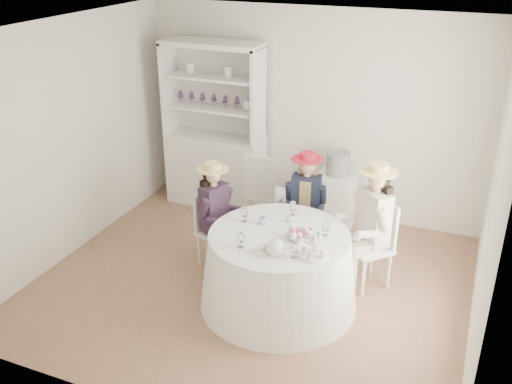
% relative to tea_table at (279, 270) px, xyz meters
% --- Properties ---
extents(ground, '(4.50, 4.50, 0.00)m').
position_rel_tea_table_xyz_m(ground, '(-0.39, 0.24, -0.40)').
color(ground, brown).
rests_on(ground, ground).
extents(ceiling, '(4.50, 4.50, 0.00)m').
position_rel_tea_table_xyz_m(ceiling, '(-0.39, 0.24, 2.30)').
color(ceiling, white).
rests_on(ceiling, wall_back).
extents(wall_back, '(4.50, 0.00, 4.50)m').
position_rel_tea_table_xyz_m(wall_back, '(-0.39, 2.24, 0.95)').
color(wall_back, silver).
rests_on(wall_back, ground).
extents(wall_front, '(4.50, 0.00, 4.50)m').
position_rel_tea_table_xyz_m(wall_front, '(-0.39, -1.76, 0.95)').
color(wall_front, silver).
rests_on(wall_front, ground).
extents(wall_left, '(0.00, 4.50, 4.50)m').
position_rel_tea_table_xyz_m(wall_left, '(-2.64, 0.24, 0.95)').
color(wall_left, silver).
rests_on(wall_left, ground).
extents(wall_right, '(0.00, 4.50, 4.50)m').
position_rel_tea_table_xyz_m(wall_right, '(1.86, 0.24, 0.95)').
color(wall_right, silver).
rests_on(wall_right, ground).
extents(tea_table, '(1.60, 1.60, 0.80)m').
position_rel_tea_table_xyz_m(tea_table, '(0.00, 0.00, 0.00)').
color(tea_table, white).
rests_on(tea_table, ground).
extents(hutch, '(1.35, 0.57, 2.25)m').
position_rel_tea_table_xyz_m(hutch, '(-1.65, 1.95, 0.40)').
color(hutch, silver).
rests_on(hutch, ground).
extents(side_table, '(0.47, 0.47, 0.72)m').
position_rel_tea_table_xyz_m(side_table, '(0.08, 1.88, -0.04)').
color(side_table, silver).
rests_on(side_table, ground).
extents(hatbox, '(0.36, 0.36, 0.30)m').
position_rel_tea_table_xyz_m(hatbox, '(0.08, 1.88, 0.47)').
color(hatbox, black).
rests_on(hatbox, side_table).
extents(guest_left, '(0.51, 0.47, 1.25)m').
position_rel_tea_table_xyz_m(guest_left, '(-0.92, 0.45, 0.30)').
color(guest_left, silver).
rests_on(guest_left, ground).
extents(guest_mid, '(0.48, 0.50, 1.28)m').
position_rel_tea_table_xyz_m(guest_mid, '(-0.06, 1.03, 0.33)').
color(guest_mid, silver).
rests_on(guest_mid, ground).
extents(guest_right, '(0.59, 0.60, 1.41)m').
position_rel_tea_table_xyz_m(guest_right, '(0.77, 0.68, 0.39)').
color(guest_right, silver).
rests_on(guest_right, ground).
extents(spare_chair, '(0.45, 0.45, 1.06)m').
position_rel_tea_table_xyz_m(spare_chair, '(-0.72, 1.40, 0.17)').
color(spare_chair, silver).
rests_on(spare_chair, ground).
extents(teacup_a, '(0.10, 0.10, 0.06)m').
position_rel_tea_table_xyz_m(teacup_a, '(-0.24, 0.14, 0.44)').
color(teacup_a, white).
rests_on(teacup_a, tea_table).
extents(teacup_b, '(0.08, 0.08, 0.06)m').
position_rel_tea_table_xyz_m(teacup_b, '(0.00, 0.28, 0.44)').
color(teacup_b, white).
rests_on(teacup_b, tea_table).
extents(teacup_c, '(0.12, 0.12, 0.07)m').
position_rel_tea_table_xyz_m(teacup_c, '(0.27, 0.07, 0.44)').
color(teacup_c, white).
rests_on(teacup_c, tea_table).
extents(flower_bowl, '(0.28, 0.28, 0.05)m').
position_rel_tea_table_xyz_m(flower_bowl, '(0.19, -0.03, 0.43)').
color(flower_bowl, white).
rests_on(flower_bowl, tea_table).
extents(flower_arrangement, '(0.17, 0.17, 0.06)m').
position_rel_tea_table_xyz_m(flower_arrangement, '(0.20, -0.02, 0.49)').
color(flower_arrangement, pink).
rests_on(flower_arrangement, tea_table).
extents(table_teapot, '(0.24, 0.17, 0.18)m').
position_rel_tea_table_xyz_m(table_teapot, '(0.10, -0.37, 0.48)').
color(table_teapot, white).
rests_on(table_teapot, tea_table).
extents(sandwich_plate, '(0.26, 0.26, 0.06)m').
position_rel_tea_table_xyz_m(sandwich_plate, '(0.01, -0.34, 0.42)').
color(sandwich_plate, white).
rests_on(sandwich_plate, tea_table).
extents(cupcake_stand, '(0.26, 0.26, 0.24)m').
position_rel_tea_table_xyz_m(cupcake_stand, '(0.43, -0.27, 0.49)').
color(cupcake_stand, white).
rests_on(cupcake_stand, tea_table).
extents(stemware_set, '(0.93, 0.90, 0.15)m').
position_rel_tea_table_xyz_m(stemware_set, '(0.00, 0.00, 0.48)').
color(stemware_set, white).
rests_on(stemware_set, tea_table).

